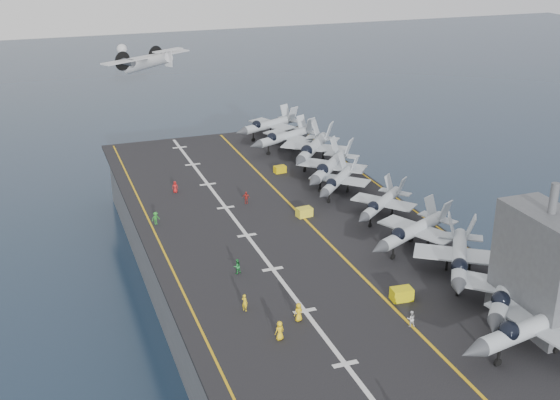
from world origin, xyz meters
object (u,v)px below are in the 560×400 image
object	(u,v)px
tow_cart_a	(402,294)
fighter_jet_0	(536,324)
transport_plane	(147,63)
island_superstructure	(545,256)

from	to	relation	value
tow_cart_a	fighter_jet_0	bearing A→B (deg)	-61.44
tow_cart_a	transport_plane	bearing A→B (deg)	98.93
fighter_jet_0	transport_plane	size ratio (longest dim) A/B	0.74
fighter_jet_0	island_superstructure	bearing A→B (deg)	48.68
island_superstructure	fighter_jet_0	xyz separation A→B (m)	(-3.52, -4.00, -4.64)
island_superstructure	tow_cart_a	bearing A→B (deg)	140.27
island_superstructure	fighter_jet_0	distance (m)	7.06
island_superstructure	tow_cart_a	distance (m)	15.15
fighter_jet_0	tow_cart_a	xyz separation A→B (m)	(-6.88, 12.65, -2.18)
transport_plane	fighter_jet_0	bearing A→B (deg)	-78.11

